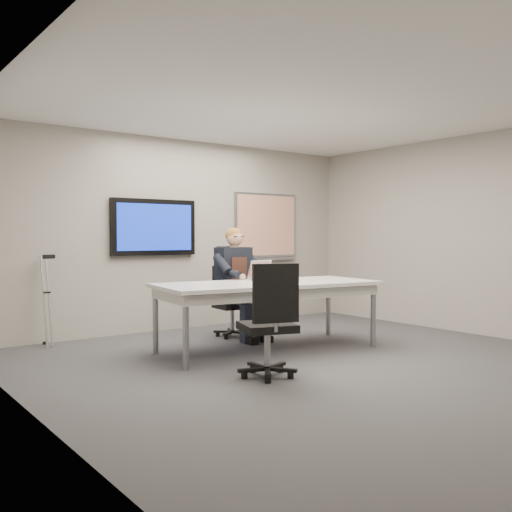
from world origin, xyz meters
TOP-DOWN VIEW (x-y plane):
  - floor at (0.00, 0.00)m, footprint 6.00×6.00m
  - ceiling at (0.00, 0.00)m, footprint 6.00×6.00m
  - wall_back at (0.00, 3.00)m, footprint 6.00×0.02m
  - wall_left at (-3.00, 0.00)m, footprint 0.02×6.00m
  - wall_right at (3.00, 0.00)m, footprint 0.02×6.00m
  - conference_table at (-0.02, 0.93)m, footprint 2.79×1.46m
  - tv_display at (-0.50, 2.95)m, footprint 1.30×0.09m
  - whiteboard at (1.55, 2.97)m, footprint 1.25×0.08m
  - office_chair_far at (0.16, 1.98)m, footprint 0.50×0.50m
  - office_chair_near at (-0.85, -0.14)m, footprint 0.67×0.67m
  - seated_person at (0.16, 1.72)m, footprint 0.47×0.80m
  - crutch at (-2.06, 2.80)m, footprint 0.16×0.53m
  - laptop at (0.14, 1.21)m, footprint 0.38×0.36m
  - name_tent at (0.22, 0.77)m, footprint 0.26×0.13m
  - pen at (0.09, 0.60)m, footprint 0.02×0.15m

SIDE VIEW (x-z plane):
  - floor at x=0.00m, z-range -0.01..0.01m
  - office_chair_far at x=0.16m, z-range -0.18..0.78m
  - office_chair_near at x=-0.85m, z-range -0.21..0.91m
  - crutch at x=-2.06m, z-range -0.02..1.19m
  - seated_person at x=0.16m, z-range -0.14..1.34m
  - conference_table at x=-0.02m, z-range 0.32..1.14m
  - pen at x=0.09m, z-range 0.82..0.83m
  - name_tent at x=0.22m, z-range 0.82..0.92m
  - laptop at x=0.14m, z-range 0.76..1.01m
  - wall_back at x=0.00m, z-range 0.00..2.80m
  - wall_left at x=-3.00m, z-range 0.00..2.80m
  - wall_right at x=3.00m, z-range 0.00..2.80m
  - tv_display at x=-0.50m, z-range 1.10..1.90m
  - whiteboard at x=1.55m, z-range 0.98..2.08m
  - ceiling at x=0.00m, z-range 2.79..2.81m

